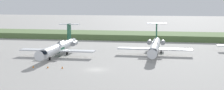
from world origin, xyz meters
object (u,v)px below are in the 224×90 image
at_px(safety_cone_front_marker, 33,67).
at_px(safety_cone_mid_marker, 48,67).
at_px(safety_cone_rear_marker, 62,67).
at_px(regional_jet_third, 59,47).
at_px(regional_jet_fourth, 155,46).

xyz_separation_m(safety_cone_front_marker, safety_cone_mid_marker, (3.71, 0.30, 0.00)).
bearing_deg(safety_cone_rear_marker, regional_jet_third, 111.27).
relative_size(regional_jet_fourth, safety_cone_front_marker, 56.36).
bearing_deg(safety_cone_mid_marker, regional_jet_third, 100.40).
distance_m(safety_cone_front_marker, safety_cone_mid_marker, 3.73).
bearing_deg(safety_cone_rear_marker, safety_cone_mid_marker, -178.88).
xyz_separation_m(regional_jet_third, safety_cone_mid_marker, (3.34, -18.22, -2.26)).
xyz_separation_m(regional_jet_third, regional_jet_fourth, (28.47, 8.02, 0.00)).
distance_m(safety_cone_mid_marker, safety_cone_rear_marker, 3.72).
bearing_deg(regional_jet_third, regional_jet_fourth, 15.72).
distance_m(regional_jet_fourth, safety_cone_mid_marker, 36.40).
height_order(safety_cone_front_marker, safety_cone_mid_marker, same).
xyz_separation_m(safety_cone_front_marker, safety_cone_rear_marker, (7.43, 0.37, 0.00)).
bearing_deg(safety_cone_front_marker, regional_jet_third, 88.85).
bearing_deg(safety_cone_front_marker, safety_cone_mid_marker, 4.62).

